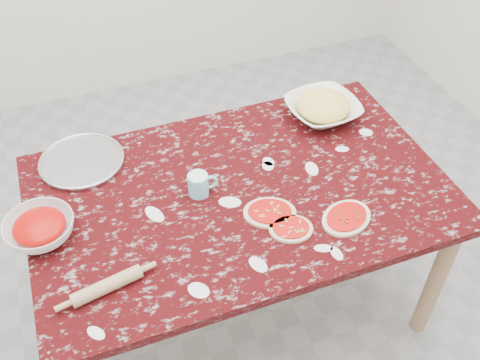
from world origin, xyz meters
name	(u,v)px	position (x,y,z in m)	size (l,w,h in m)	color
ground	(240,300)	(0.00, 0.00, 0.00)	(4.00, 4.00, 0.00)	gray
worktable	(240,204)	(0.00, 0.00, 0.67)	(1.60, 1.00, 0.75)	black
pizza_tray	(82,162)	(-0.55, 0.37, 0.76)	(0.34, 0.34, 0.01)	#B2B2B7
sauce_bowl	(40,229)	(-0.74, 0.02, 0.79)	(0.24, 0.24, 0.08)	white
cheese_bowl	(323,110)	(0.51, 0.31, 0.79)	(0.31, 0.31, 0.08)	white
flour_mug	(199,184)	(-0.15, 0.04, 0.80)	(0.12, 0.08, 0.09)	#7ACFE5
pizza_left	(270,213)	(0.06, -0.16, 0.76)	(0.24, 0.21, 0.02)	beige
pizza_mid	(291,229)	(0.10, -0.26, 0.76)	(0.19, 0.17, 0.02)	beige
pizza_right	(346,218)	(0.31, -0.28, 0.76)	(0.25, 0.22, 0.02)	beige
rolling_pin	(107,286)	(-0.56, -0.29, 0.77)	(0.05, 0.05, 0.24)	tan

